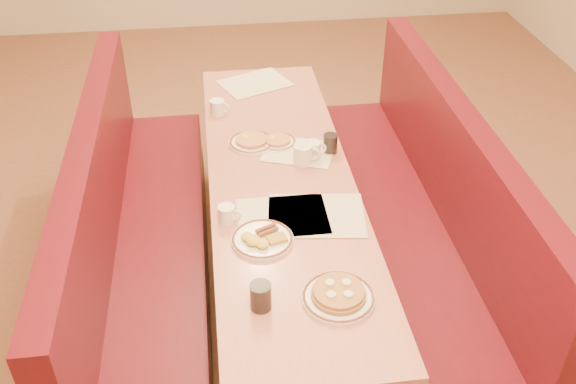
{
  "coord_description": "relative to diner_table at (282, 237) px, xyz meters",
  "views": [
    {
      "loc": [
        -0.3,
        -2.56,
        2.52
      ],
      "look_at": [
        0.0,
        -0.26,
        0.85
      ],
      "focal_mm": 40.0,
      "sensor_mm": 36.0,
      "label": 1
    }
  ],
  "objects": [
    {
      "name": "ground",
      "position": [
        0.0,
        0.0,
        -0.37
      ],
      "size": [
        8.0,
        8.0,
        0.0
      ],
      "primitive_type": "plane",
      "color": "#9E6647",
      "rests_on": "ground"
    },
    {
      "name": "diner_table",
      "position": [
        0.0,
        0.0,
        0.0
      ],
      "size": [
        0.7,
        2.5,
        0.75
      ],
      "color": "black",
      "rests_on": "ground"
    },
    {
      "name": "booth_left",
      "position": [
        -0.73,
        0.0,
        -0.01
      ],
      "size": [
        0.55,
        2.5,
        1.05
      ],
      "color": "#4C3326",
      "rests_on": "ground"
    },
    {
      "name": "booth_right",
      "position": [
        0.73,
        0.0,
        -0.01
      ],
      "size": [
        0.55,
        2.5,
        1.05
      ],
      "color": "#4C3326",
      "rests_on": "ground"
    },
    {
      "name": "placemat_near_left",
      "position": [
        -0.03,
        -0.31,
        0.38
      ],
      "size": [
        0.41,
        0.31,
        0.0
      ],
      "primitive_type": "cube",
      "rotation": [
        0.0,
        0.0,
        -0.01
      ],
      "color": "#FEE5C6",
      "rests_on": "diner_table"
    },
    {
      "name": "placemat_near_right",
      "position": [
        0.12,
        -0.32,
        0.38
      ],
      "size": [
        0.47,
        0.37,
        0.0
      ],
      "primitive_type": "cube",
      "rotation": [
        0.0,
        0.0,
        -0.12
      ],
      "color": "#FEE5C6",
      "rests_on": "diner_table"
    },
    {
      "name": "placemat_far_left",
      "position": [
        -0.04,
        1.04,
        0.38
      ],
      "size": [
        0.48,
        0.43,
        0.0
      ],
      "primitive_type": "cube",
      "rotation": [
        0.0,
        0.0,
        0.41
      ],
      "color": "#FEE5C6",
      "rests_on": "diner_table"
    },
    {
      "name": "placemat_far_right",
      "position": [
        0.12,
        0.22,
        0.38
      ],
      "size": [
        0.42,
        0.37,
        0.0
      ],
      "primitive_type": "cube",
      "rotation": [
        0.0,
        0.0,
        -0.35
      ],
      "color": "#FEE5C6",
      "rests_on": "diner_table"
    },
    {
      "name": "pancake_plate",
      "position": [
        0.12,
        -0.85,
        0.4
      ],
      "size": [
        0.28,
        0.28,
        0.06
      ],
      "rotation": [
        0.0,
        0.0,
        0.25
      ],
      "color": "white",
      "rests_on": "diner_table"
    },
    {
      "name": "eggs_plate",
      "position": [
        -0.14,
        -0.47,
        0.39
      ],
      "size": [
        0.26,
        0.26,
        0.05
      ],
      "rotation": [
        0.0,
        0.0,
        0.27
      ],
      "color": "white",
      "rests_on": "diner_table"
    },
    {
      "name": "extra_plate_mid",
      "position": [
        0.02,
        0.32,
        0.39
      ],
      "size": [
        0.19,
        0.19,
        0.04
      ],
      "rotation": [
        0.0,
        0.0,
        0.31
      ],
      "color": "white",
      "rests_on": "diner_table"
    },
    {
      "name": "extra_plate_far",
      "position": [
        -0.12,
        0.33,
        0.39
      ],
      "size": [
        0.24,
        0.24,
        0.05
      ],
      "rotation": [
        0.0,
        0.0,
        0.14
      ],
      "color": "white",
      "rests_on": "diner_table"
    },
    {
      "name": "coffee_mug_a",
      "position": [
        0.19,
        0.17,
        0.42
      ],
      "size": [
        0.11,
        0.08,
        0.08
      ],
      "rotation": [
        0.0,
        0.0,
        0.06
      ],
      "color": "white",
      "rests_on": "diner_table"
    },
    {
      "name": "coffee_mug_b",
      "position": [
        -0.28,
        -0.31,
        0.42
      ],
      "size": [
        0.1,
        0.07,
        0.08
      ],
      "rotation": [
        0.0,
        0.0,
        -0.35
      ],
      "color": "white",
      "rests_on": "diner_table"
    },
    {
      "name": "coffee_mug_c",
      "position": [
        0.13,
        0.12,
        0.43
      ],
      "size": [
        0.14,
        0.1,
        0.1
      ],
      "rotation": [
        0.0,
        0.0,
        -0.11
      ],
      "color": "white",
      "rests_on": "diner_table"
    },
    {
      "name": "coffee_mug_d",
      "position": [
        -0.28,
        0.68,
        0.42
      ],
      "size": [
        0.11,
        0.08,
        0.09
      ],
      "rotation": [
        0.0,
        0.0,
        -0.36
      ],
      "color": "white",
      "rests_on": "diner_table"
    },
    {
      "name": "soda_tumbler_near",
      "position": [
        -0.18,
        -0.85,
        0.43
      ],
      "size": [
        0.08,
        0.08,
        0.11
      ],
      "color": "black",
      "rests_on": "diner_table"
    },
    {
      "name": "soda_tumbler_mid",
      "position": [
        0.28,
        0.2,
        0.43
      ],
      "size": [
        0.07,
        0.07,
        0.1
      ],
      "color": "black",
      "rests_on": "diner_table"
    }
  ]
}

